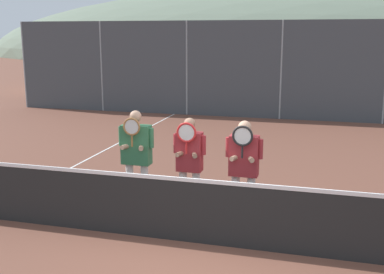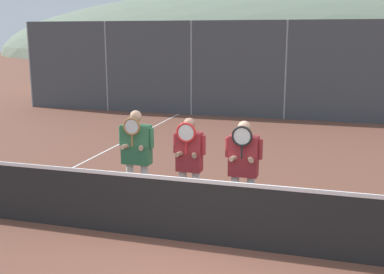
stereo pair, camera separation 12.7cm
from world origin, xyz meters
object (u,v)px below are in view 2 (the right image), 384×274
at_px(player_center_right, 243,164).
at_px(car_center, 383,91).
at_px(player_leftmost, 137,152).
at_px(car_far_left, 139,81).
at_px(car_left_of_center, 250,84).
at_px(player_center_left, 189,160).

distance_m(player_center_right, car_center, 12.58).
height_order(player_leftmost, car_far_left, car_far_left).
bearing_deg(player_leftmost, car_left_of_center, 91.29).
relative_size(player_center_right, car_center, 0.36).
distance_m(player_center_left, car_left_of_center, 12.81).
distance_m(player_leftmost, car_center, 13.07).
xyz_separation_m(car_far_left, car_left_of_center, (4.91, 0.16, -0.02)).
bearing_deg(car_left_of_center, player_center_right, -80.55).
height_order(player_center_right, car_far_left, car_far_left).
bearing_deg(player_center_right, player_leftmost, 177.52).
height_order(car_far_left, car_left_of_center, car_far_left).
relative_size(player_center_right, car_far_left, 0.40).
xyz_separation_m(player_leftmost, car_far_left, (-5.20, 12.53, -0.10)).
distance_m(car_far_left, car_center, 10.10).
bearing_deg(car_left_of_center, car_center, -6.31).
bearing_deg(car_center, player_leftmost, -111.96).
xyz_separation_m(player_center_right, car_center, (3.05, 12.20, -0.13)).
height_order(player_center_left, car_center, car_center).
xyz_separation_m(player_center_left, car_left_of_center, (-1.23, 12.75, -0.07)).
bearing_deg(car_far_left, car_left_of_center, 1.89).
distance_m(player_center_right, car_far_left, 14.44).
height_order(player_center_right, car_center, car_center).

